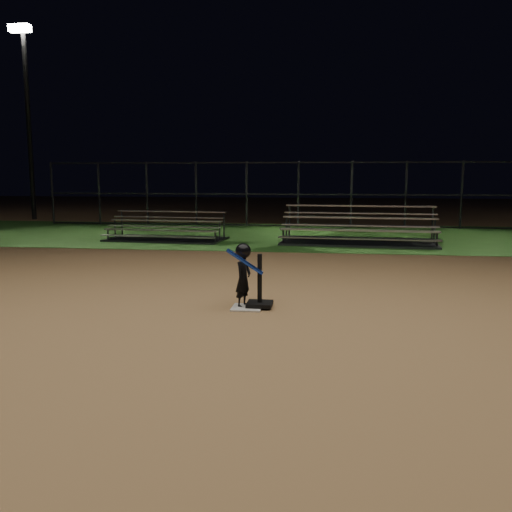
# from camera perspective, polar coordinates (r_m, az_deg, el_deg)

# --- Properties ---
(ground) EXTENTS (80.00, 80.00, 0.00)m
(ground) POSITION_cam_1_polar(r_m,az_deg,el_deg) (8.20, -0.95, -5.53)
(ground) COLOR #987045
(ground) RESTS_ON ground
(grass_strip) EXTENTS (60.00, 8.00, 0.01)m
(grass_strip) POSITION_cam_1_polar(r_m,az_deg,el_deg) (18.01, 3.86, 2.19)
(grass_strip) COLOR #224F19
(grass_strip) RESTS_ON ground
(home_plate) EXTENTS (0.45, 0.45, 0.02)m
(home_plate) POSITION_cam_1_polar(r_m,az_deg,el_deg) (8.20, -0.95, -5.45)
(home_plate) COLOR beige
(home_plate) RESTS_ON ground
(batting_tee) EXTENTS (0.38, 0.38, 0.80)m
(batting_tee) POSITION_cam_1_polar(r_m,az_deg,el_deg) (8.22, 0.39, -4.27)
(batting_tee) COLOR black
(batting_tee) RESTS_ON home_plate
(child_batter) EXTENTS (0.53, 0.49, 0.98)m
(child_batter) POSITION_cam_1_polar(r_m,az_deg,el_deg) (8.18, -1.34, -1.82)
(child_batter) COLOR black
(child_batter) RESTS_ON ground
(bleacher_left) EXTENTS (3.67, 1.99, 0.87)m
(bleacher_left) POSITION_cam_1_polar(r_m,az_deg,el_deg) (16.87, -9.43, 2.25)
(bleacher_left) COLOR #BABABF
(bleacher_left) RESTS_ON ground
(bleacher_right) EXTENTS (4.57, 2.46, 1.09)m
(bleacher_right) POSITION_cam_1_polar(r_m,az_deg,el_deg) (16.13, 10.71, 2.10)
(bleacher_right) COLOR silver
(bleacher_right) RESTS_ON ground
(backstop_fence) EXTENTS (20.08, 0.08, 2.50)m
(backstop_fence) POSITION_cam_1_polar(r_m,az_deg,el_deg) (20.91, 4.46, 6.48)
(backstop_fence) COLOR #38383D
(backstop_fence) RESTS_ON ground
(light_pole_left) EXTENTS (0.90, 0.53, 8.30)m
(light_pole_left) POSITION_cam_1_polar(r_m,az_deg,el_deg) (26.52, -22.93, 14.28)
(light_pole_left) COLOR #2D2D30
(light_pole_left) RESTS_ON ground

